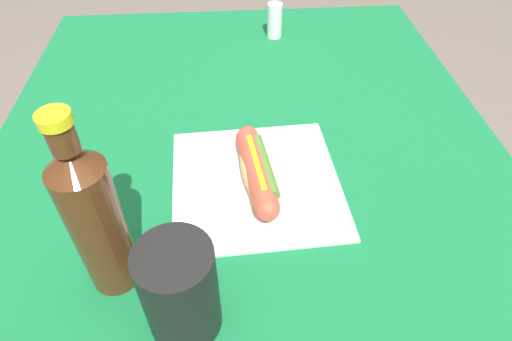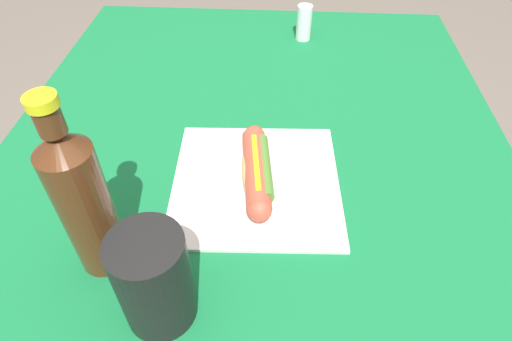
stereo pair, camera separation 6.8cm
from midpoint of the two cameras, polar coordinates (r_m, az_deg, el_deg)
The scene contains 6 objects.
dining_table at distance 0.83m, azimuth -3.18°, elevation -5.60°, with size 1.23×0.92×0.75m.
paper_wrapper at distance 0.70m, azimuth -2.78°, elevation -1.72°, with size 0.27×0.27×0.01m, color silver.
hot_dog at distance 0.68m, azimuth -2.77°, elevation -0.11°, with size 0.20×0.06×0.05m.
soda_bottle at distance 0.55m, azimuth -23.95°, elevation -6.07°, with size 0.06×0.06×0.27m.
drinking_cup at distance 0.52m, azimuth -13.91°, elevation -15.48°, with size 0.09×0.09×0.14m, color black.
salt_shaker at distance 1.10m, azimuth 0.60°, elevation 19.20°, with size 0.04×0.04×0.08m, color silver.
Camera 1 is at (0.53, -0.03, 1.26)m, focal length 30.19 mm.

